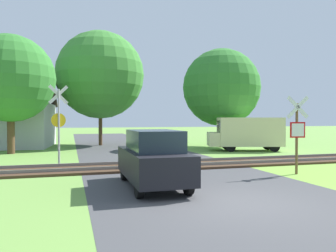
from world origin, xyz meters
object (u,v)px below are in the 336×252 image
object	(u,v)px
tree_left	(10,79)
parked_car	(153,158)
tree_center	(100,75)
stop_sign_near	(297,131)
house	(7,123)
mail_truck	(247,132)
crossing_sign_far	(59,120)
tree_right	(221,88)

from	to	relation	value
tree_left	parked_car	distance (m)	14.04
tree_left	tree_center	distance (m)	7.90
stop_sign_near	tree_center	distance (m)	18.12
house	stop_sign_near	bearing A→B (deg)	-47.47
house	mail_truck	xyz separation A→B (m)	(16.11, -7.94, -0.62)
crossing_sign_far	mail_truck	distance (m)	12.65
tree_center	parked_car	world-z (taller)	tree_center
tree_left	tree_center	world-z (taller)	tree_center
stop_sign_near	parked_car	distance (m)	5.97
stop_sign_near	parked_car	world-z (taller)	stop_sign_near
tree_right	crossing_sign_far	bearing A→B (deg)	-148.09
crossing_sign_far	tree_left	world-z (taller)	tree_left
stop_sign_near	tree_right	size ratio (longest dim) A/B	0.40
house	tree_right	bearing A→B (deg)	-11.95
crossing_sign_far	parked_car	xyz separation A→B (m)	(2.97, -5.68, -1.21)
tree_right	parked_car	xyz separation A→B (m)	(-8.57, -12.87, -3.65)
stop_sign_near	mail_truck	bearing A→B (deg)	-98.61
crossing_sign_far	tree_center	world-z (taller)	tree_center
crossing_sign_far	parked_car	size ratio (longest dim) A/B	0.92
stop_sign_near	parked_car	bearing A→B (deg)	17.21
tree_right	tree_center	world-z (taller)	tree_center
parked_car	tree_right	bearing A→B (deg)	56.83
house	tree_left	xyz separation A→B (m)	(1.16, -5.52, 2.76)
stop_sign_near	crossing_sign_far	bearing A→B (deg)	-18.98
mail_truck	crossing_sign_far	bearing A→B (deg)	125.98
crossing_sign_far	tree_right	distance (m)	13.82
house	parked_car	size ratio (longest dim) A/B	1.81
tree_left	mail_truck	xyz separation A→B (m)	(14.95, -2.41, -3.38)
tree_center	parked_car	distance (m)	17.98
tree_center	mail_truck	world-z (taller)	tree_center
crossing_sign_far	house	world-z (taller)	house
stop_sign_near	tree_right	xyz separation A→B (m)	(2.70, 12.16, 2.86)
mail_truck	parked_car	world-z (taller)	mail_truck
tree_right	tree_left	xyz separation A→B (m)	(-14.55, -0.72, 0.08)
crossing_sign_far	stop_sign_near	bearing A→B (deg)	-41.89
crossing_sign_far	house	bearing A→B (deg)	96.61
crossing_sign_far	house	distance (m)	12.70
tree_left	parked_car	size ratio (longest dim) A/B	1.82
stop_sign_near	house	size ratio (longest dim) A/B	0.42
tree_center	tree_right	bearing A→B (deg)	-27.15
parked_car	stop_sign_near	bearing A→B (deg)	7.36
mail_truck	parked_car	distance (m)	13.24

